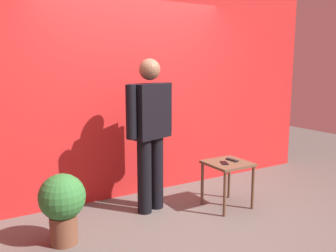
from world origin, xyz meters
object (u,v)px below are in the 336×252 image
at_px(cell_phone, 224,163).
at_px(potted_plant, 62,203).
at_px(standing_person, 150,128).
at_px(side_table, 228,170).
at_px(tv_remote, 232,160).

xyz_separation_m(cell_phone, potted_plant, (-1.86, 0.11, -0.15)).
xyz_separation_m(standing_person, cell_phone, (0.77, -0.40, -0.43)).
height_order(side_table, cell_phone, cell_phone).
relative_size(side_table, tv_remote, 3.25).
xyz_separation_m(standing_person, potted_plant, (-1.10, -0.29, -0.58)).
distance_m(cell_phone, potted_plant, 1.87).
relative_size(standing_person, tv_remote, 10.36).
bearing_deg(standing_person, cell_phone, -27.58).
height_order(side_table, tv_remote, tv_remote).
xyz_separation_m(side_table, cell_phone, (-0.07, -0.02, 0.10)).
bearing_deg(side_table, cell_phone, -163.23).
bearing_deg(tv_remote, side_table, -173.62).
distance_m(standing_person, side_table, 1.06).
height_order(cell_phone, tv_remote, tv_remote).
distance_m(standing_person, cell_phone, 0.97).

